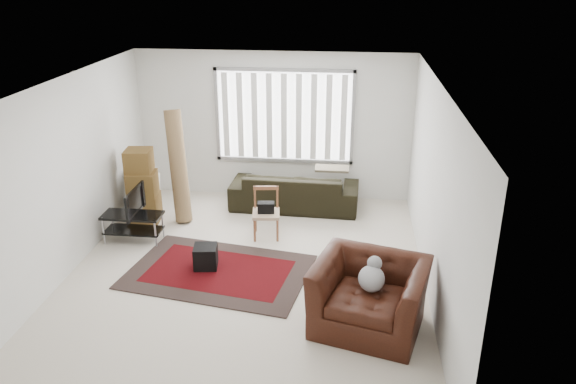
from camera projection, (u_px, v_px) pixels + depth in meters
name	position (u px, v px, depth m)	size (l,w,h in m)	color
room	(251.00, 146.00, 7.78)	(6.00, 6.02, 2.71)	beige
persian_rug	(219.00, 271.00, 8.03)	(2.75, 2.07, 0.02)	black
tv_stand	(133.00, 222.00, 8.82)	(0.93, 0.42, 0.46)	black
tv	(131.00, 202.00, 8.69)	(0.75, 0.10, 0.43)	black
subwoofer	(206.00, 257.00, 8.08)	(0.33, 0.33, 0.33)	black
moving_boxes	(142.00, 188.00, 9.44)	(0.56, 0.53, 1.26)	brown
white_flatpack	(143.00, 193.00, 9.77)	(0.61, 0.09, 0.77)	silver
rolled_rug	(178.00, 166.00, 9.39)	(0.28, 0.28, 1.88)	brown
sofa	(295.00, 185.00, 10.02)	(2.26, 0.98, 0.87)	black
side_chair	(266.00, 211.00, 8.95)	(0.48, 0.48, 0.80)	tan
armchair	(370.00, 291.00, 6.67)	(1.55, 1.43, 0.96)	black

